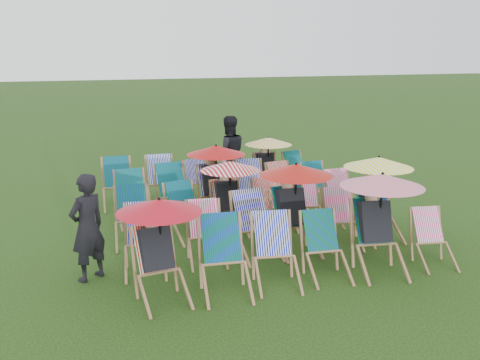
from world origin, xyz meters
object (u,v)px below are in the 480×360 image
object	(u,v)px
deckchair_5	(434,239)
person_left	(87,227)
deckchair_0	(160,248)
deckchair_29	(300,172)
person_rear	(229,154)

from	to	relation	value
deckchair_5	person_left	world-z (taller)	person_left
deckchair_0	person_left	distance (m)	1.27
deckchair_5	deckchair_29	bearing A→B (deg)	100.74
deckchair_0	deckchair_5	bearing A→B (deg)	-9.40
deckchair_5	person_left	distance (m)	5.15
person_left	person_rear	bearing A→B (deg)	-164.48
deckchair_5	deckchair_0	bearing A→B (deg)	-172.40
deckchair_0	deckchair_29	world-z (taller)	deckchair_0
deckchair_5	person_rear	bearing A→B (deg)	117.84
deckchair_29	person_left	world-z (taller)	person_left
deckchair_5	person_rear	size ratio (longest dim) A/B	0.48
deckchair_5	deckchair_29	distance (m)	4.70
deckchair_29	person_left	xyz separation A→B (m)	(-4.96, -3.58, 0.34)
deckchair_0	deckchair_5	size ratio (longest dim) A/B	1.60
deckchair_5	person_left	bearing A→B (deg)	177.50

